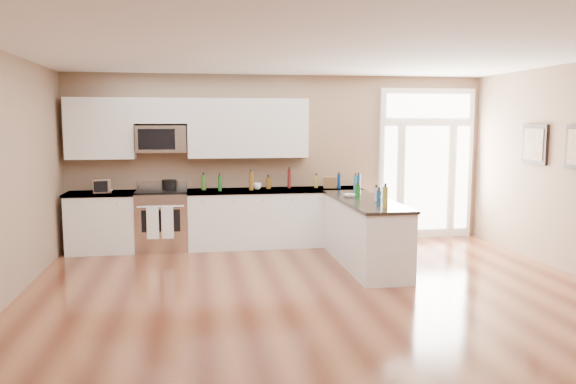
{
  "coord_description": "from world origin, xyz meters",
  "views": [
    {
      "loc": [
        -1.41,
        -5.31,
        2.01
      ],
      "look_at": [
        -0.21,
        2.0,
        1.1
      ],
      "focal_mm": 35.0,
      "sensor_mm": 36.0,
      "label": 1
    }
  ],
  "objects": [
    {
      "name": "ground",
      "position": [
        0.0,
        0.0,
        0.0
      ],
      "size": [
        8.0,
        8.0,
        0.0
      ],
      "primitive_type": "plane",
      "color": "#572818"
    },
    {
      "name": "room_shell",
      "position": [
        0.0,
        0.0,
        1.71
      ],
      "size": [
        8.0,
        8.0,
        8.0
      ],
      "color": "#8F735A",
      "rests_on": "ground"
    },
    {
      "name": "cardboard_box",
      "position": [
        0.77,
        3.72,
        1.03
      ],
      "size": [
        0.25,
        0.21,
        0.18
      ],
      "primitive_type": "cube",
      "rotation": [
        0.0,
        0.0,
        -0.23
      ],
      "color": "brown",
      "rests_on": "back_cabinet_right"
    },
    {
      "name": "counter_bottles",
      "position": [
        0.23,
        3.04,
        1.06
      ],
      "size": [
        2.4,
        2.45,
        0.31
      ],
      "color": "#19591E",
      "rests_on": "back_cabinet_right"
    },
    {
      "name": "toaster_oven",
      "position": [
        -2.85,
        3.6,
        1.05
      ],
      "size": [
        0.3,
        0.25,
        0.22
      ],
      "primitive_type": "cube",
      "rotation": [
        0.0,
        0.0,
        0.19
      ],
      "color": "silver",
      "rests_on": "back_cabinet_left"
    },
    {
      "name": "back_cabinet_right",
      "position": [
        -0.16,
        3.69,
        0.44
      ],
      "size": [
        2.85,
        0.66,
        0.94
      ],
      "color": "white",
      "rests_on": "ground"
    },
    {
      "name": "peninsula_cabinet",
      "position": [
        0.93,
        2.24,
        0.43
      ],
      "size": [
        0.69,
        2.32,
        0.94
      ],
      "color": "white",
      "rests_on": "ground"
    },
    {
      "name": "bowl_left",
      "position": [
        -2.79,
        3.66,
        0.96
      ],
      "size": [
        0.24,
        0.24,
        0.04
      ],
      "primitive_type": "imported",
      "rotation": [
        0.0,
        0.0,
        0.42
      ],
      "color": "white",
      "rests_on": "back_cabinet_left"
    },
    {
      "name": "back_cabinet_left",
      "position": [
        -2.87,
        3.69,
        0.44
      ],
      "size": [
        1.1,
        0.66,
        0.94
      ],
      "color": "white",
      "rests_on": "ground"
    },
    {
      "name": "kitchen_range",
      "position": [
        -1.96,
        3.69,
        0.48
      ],
      "size": [
        0.8,
        0.7,
        1.08
      ],
      "color": "silver",
      "rests_on": "ground"
    },
    {
      "name": "upper_cabinet_left",
      "position": [
        -2.88,
        3.83,
        1.93
      ],
      "size": [
        1.04,
        0.33,
        0.95
      ],
      "primitive_type": "cube",
      "color": "white",
      "rests_on": "room_shell"
    },
    {
      "name": "bowl_peninsula",
      "position": [
        0.76,
        2.48,
        0.97
      ],
      "size": [
        0.18,
        0.18,
        0.05
      ],
      "primitive_type": "imported",
      "rotation": [
        0.0,
        0.0,
        -0.13
      ],
      "color": "white",
      "rests_on": "peninsula_cabinet"
    },
    {
      "name": "stockpot",
      "position": [
        -1.85,
        3.76,
        1.04
      ],
      "size": [
        0.27,
        0.27,
        0.18
      ],
      "primitive_type": "cylinder",
      "rotation": [
        0.0,
        0.0,
        -0.19
      ],
      "color": "black",
      "rests_on": "kitchen_range"
    },
    {
      "name": "cup_counter",
      "position": [
        -0.45,
        3.68,
        0.99
      ],
      "size": [
        0.16,
        0.16,
        0.11
      ],
      "primitive_type": "imported",
      "rotation": [
        0.0,
        0.0,
        -0.23
      ],
      "color": "white",
      "rests_on": "back_cabinet_right"
    },
    {
      "name": "microwave",
      "position": [
        -1.95,
        3.8,
        1.76
      ],
      "size": [
        0.78,
        0.41,
        0.42
      ],
      "color": "silver",
      "rests_on": "room_shell"
    },
    {
      "name": "wall_art_near",
      "position": [
        3.47,
        2.2,
        1.7
      ],
      "size": [
        0.05,
        0.58,
        0.58
      ],
      "color": "black",
      "rests_on": "room_shell"
    },
    {
      "name": "entry_door",
      "position": [
        2.55,
        3.95,
        1.3
      ],
      "size": [
        1.7,
        0.1,
        2.6
      ],
      "color": "white",
      "rests_on": "ground"
    },
    {
      "name": "upper_cabinet_short",
      "position": [
        -1.95,
        3.83,
        2.2
      ],
      "size": [
        0.82,
        0.33,
        0.4
      ],
      "primitive_type": "cube",
      "color": "white",
      "rests_on": "room_shell"
    },
    {
      "name": "upper_cabinet_right",
      "position": [
        -0.57,
        3.83,
        1.93
      ],
      "size": [
        1.94,
        0.33,
        0.95
      ],
      "primitive_type": "cube",
      "color": "white",
      "rests_on": "room_shell"
    }
  ]
}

